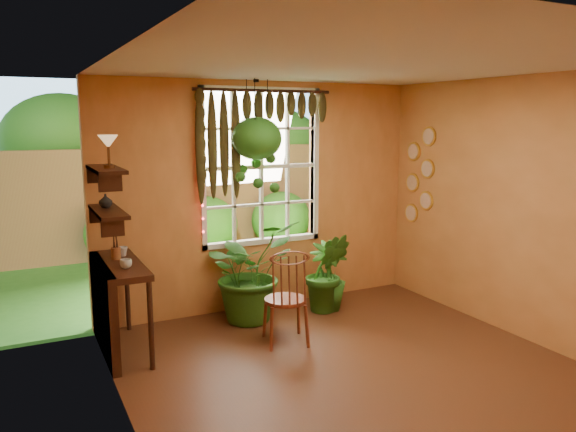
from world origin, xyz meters
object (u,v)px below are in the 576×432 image
(windsor_chair, at_px, (286,312))
(potted_plant_left, at_px, (250,271))
(hanging_basket, at_px, (257,145))
(counter_ledge, at_px, (109,299))
(potted_plant_mid, at_px, (327,272))

(windsor_chair, xyz_separation_m, potted_plant_left, (-0.06, 0.80, 0.24))
(hanging_basket, bearing_deg, counter_ledge, -165.70)
(windsor_chair, bearing_deg, potted_plant_mid, 51.22)
(counter_ledge, distance_m, potted_plant_left, 1.59)
(potted_plant_mid, bearing_deg, hanging_basket, 155.40)
(counter_ledge, bearing_deg, hanging_basket, 14.30)
(windsor_chair, bearing_deg, counter_ledge, 175.39)
(counter_ledge, distance_m, hanging_basket, 2.30)
(windsor_chair, relative_size, hanging_basket, 0.89)
(windsor_chair, xyz_separation_m, hanging_basket, (0.12, 1.00, 1.63))
(windsor_chair, height_order, potted_plant_mid, windsor_chair)
(potted_plant_mid, bearing_deg, potted_plant_left, 171.09)
(windsor_chair, bearing_deg, hanging_basket, 96.97)
(potted_plant_left, distance_m, hanging_basket, 1.42)
(windsor_chair, relative_size, potted_plant_mid, 1.21)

